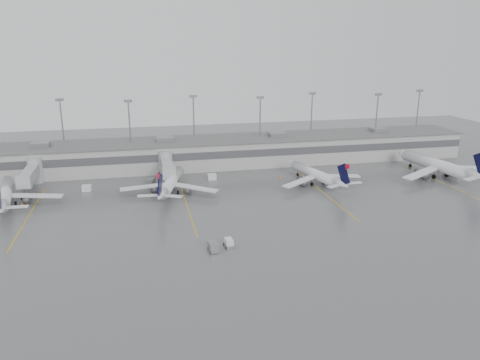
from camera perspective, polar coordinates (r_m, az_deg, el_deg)
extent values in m
plane|color=#535355|center=(93.54, 5.85, -6.92)|extent=(260.00, 260.00, 0.00)
cube|color=#ACADA7|center=(145.76, -1.19, 3.49)|extent=(150.00, 16.00, 8.00)
cube|color=#47474C|center=(137.85, -0.54, 3.15)|extent=(150.00, 0.15, 2.20)
cube|color=#606060|center=(144.88, -1.20, 5.05)|extent=(152.00, 17.00, 0.30)
cube|color=slate|center=(144.70, -23.15, 3.99)|extent=(5.00, 4.00, 1.30)
cube|color=slate|center=(161.89, 16.52, 5.88)|extent=(5.00, 4.00, 1.30)
cylinder|color=gray|center=(152.83, -20.75, 5.33)|extent=(0.44, 0.44, 20.00)
cube|color=slate|center=(151.33, -21.15, 9.11)|extent=(2.40, 0.50, 0.80)
cylinder|color=gray|center=(143.83, -13.22, 5.32)|extent=(0.44, 0.44, 20.00)
cube|color=slate|center=(142.23, -13.50, 9.35)|extent=(2.40, 0.50, 0.80)
cylinder|color=gray|center=(152.19, -5.63, 6.29)|extent=(0.44, 0.44, 20.00)
cube|color=slate|center=(150.69, -5.74, 10.11)|extent=(2.40, 0.50, 0.80)
cylinder|color=gray|center=(148.64, 2.44, 6.11)|extent=(0.44, 0.44, 20.00)
cube|color=slate|center=(147.10, 2.49, 10.01)|extent=(2.40, 0.50, 0.80)
cylinder|color=gray|center=(161.77, 8.67, 6.80)|extent=(0.44, 0.44, 20.00)
cube|color=slate|center=(160.36, 8.83, 10.39)|extent=(2.40, 0.50, 0.80)
cylinder|color=gray|center=(163.40, 16.22, 6.43)|extent=(0.44, 0.44, 20.00)
cube|color=slate|center=(162.00, 16.52, 9.98)|extent=(2.40, 0.50, 0.80)
cylinder|color=gray|center=(179.94, 20.75, 6.91)|extent=(0.44, 0.44, 20.00)
cube|color=slate|center=(178.67, 21.09, 10.13)|extent=(2.40, 0.50, 0.80)
cylinder|color=#9FA2A4|center=(138.33, -23.66, 1.12)|extent=(4.00, 4.00, 7.00)
cube|color=#9FA2A4|center=(131.98, -24.20, 0.71)|extent=(2.80, 13.00, 2.60)
cube|color=#9FA2A4|center=(124.91, -24.85, -0.21)|extent=(3.40, 2.40, 3.00)
cylinder|color=gray|center=(125.71, -24.69, -1.48)|extent=(0.70, 0.70, 2.80)
cube|color=black|center=(126.02, -24.63, -1.93)|extent=(2.20, 1.20, 0.70)
cylinder|color=#9FA2A4|center=(135.67, -9.05, 2.06)|extent=(4.00, 4.00, 7.00)
cube|color=#9FA2A4|center=(129.19, -8.88, 1.69)|extent=(2.80, 13.00, 2.60)
cube|color=#9FA2A4|center=(121.96, -8.64, 0.80)|extent=(3.40, 2.40, 3.00)
cylinder|color=gray|center=(122.78, -8.58, -0.50)|extent=(0.70, 0.70, 2.80)
cube|color=black|center=(123.09, -8.56, -0.97)|extent=(2.20, 1.20, 0.70)
cube|color=#E0A40D|center=(114.37, -24.31, -3.89)|extent=(0.25, 40.00, 0.01)
cube|color=#E0A40D|center=(112.08, -6.56, -2.86)|extent=(0.25, 40.00, 0.01)
cube|color=#E0A40D|center=(120.39, 10.23, -1.63)|extent=(0.25, 40.00, 0.01)
cube|color=#E0A40D|center=(137.38, 23.86, -0.52)|extent=(0.25, 40.00, 0.01)
cylinder|color=white|center=(123.15, -26.70, -1.40)|extent=(6.51, 20.91, 2.83)
cone|color=white|center=(134.37, -26.45, 0.04)|extent=(3.26, 3.11, 2.83)
cone|color=white|center=(111.11, -27.05, -3.09)|extent=(3.63, 5.15, 2.83)
cube|color=white|center=(120.45, -23.60, -1.76)|extent=(12.47, 4.06, 0.33)
cube|color=black|center=(109.85, -27.25, -1.82)|extent=(1.23, 5.27, 6.17)
cylinder|color=black|center=(131.94, -26.38, -1.33)|extent=(0.48, 0.89, 0.85)
cylinder|color=black|center=(121.87, -25.68, -2.59)|extent=(0.60, 1.10, 1.04)
cylinder|color=white|center=(120.32, -8.34, -0.17)|extent=(8.17, 20.19, 2.76)
cone|color=white|center=(131.04, -7.35, 1.27)|extent=(3.35, 3.23, 2.76)
cone|color=white|center=(108.85, -9.62, -1.86)|extent=(3.91, 5.17, 2.76)
cube|color=white|center=(119.62, -11.58, -0.81)|extent=(12.02, 2.83, 0.32)
cube|color=white|center=(116.98, -5.48, -0.94)|extent=(11.25, 8.64, 0.32)
cube|color=black|center=(107.61, -9.74, -0.59)|extent=(1.68, 5.05, 6.01)
cube|color=red|center=(105.82, -9.94, 0.45)|extent=(0.77, 1.86, 1.74)
cylinder|color=black|center=(128.75, -7.57, -0.10)|extent=(0.54, 0.88, 0.83)
cylinder|color=black|center=(119.68, -9.37, -1.44)|extent=(0.67, 1.08, 1.01)
cylinder|color=black|center=(118.90, -7.56, -1.48)|extent=(0.67, 1.08, 1.01)
cylinder|color=white|center=(127.78, 9.04, 0.76)|extent=(7.25, 19.72, 2.68)
cone|color=white|center=(136.63, 6.39, 1.92)|extent=(3.19, 3.06, 2.68)
cone|color=white|center=(118.60, 12.32, -0.50)|extent=(3.66, 4.97, 2.68)
cube|color=white|center=(122.60, 7.29, -0.20)|extent=(11.10, 8.07, 0.31)
cube|color=white|center=(129.67, 11.92, 0.51)|extent=(11.75, 3.19, 0.31)
cube|color=black|center=(117.54, 12.53, 0.65)|extent=(1.45, 4.95, 5.84)
cube|color=red|center=(116.07, 12.95, 1.61)|extent=(0.69, 1.82, 1.70)
cylinder|color=black|center=(134.78, 7.05, 0.68)|extent=(0.49, 0.85, 0.80)
cylinder|color=black|center=(125.96, 8.76, -0.50)|extent=(0.62, 1.05, 0.98)
cylinder|color=black|center=(128.07, 10.14, -0.28)|extent=(0.62, 1.05, 0.98)
cylinder|color=white|center=(144.16, 22.74, 1.75)|extent=(7.24, 24.73, 3.34)
cone|color=white|center=(153.96, 19.22, 3.02)|extent=(3.80, 3.62, 3.34)
cone|color=white|center=(134.33, 27.10, 0.37)|extent=(4.20, 6.04, 3.34)
cube|color=white|center=(136.93, 21.25, 0.79)|extent=(14.20, 9.21, 0.39)
cube|color=white|center=(147.81, 25.71, 1.38)|extent=(14.76, 5.06, 0.39)
cylinder|color=black|center=(151.88, 20.03, 1.65)|extent=(0.55, 1.05, 1.00)
cylinder|color=black|center=(141.71, 22.56, 0.39)|extent=(0.69, 1.29, 1.23)
cylinder|color=black|center=(144.95, 23.89, 0.57)|extent=(0.69, 1.29, 1.23)
cube|color=white|center=(88.52, -1.37, -7.68)|extent=(1.53, 2.28, 1.63)
cube|color=slate|center=(88.73, -1.37, -7.97)|extent=(1.74, 2.65, 0.63)
cylinder|color=black|center=(89.37, -1.98, -7.83)|extent=(0.24, 0.52, 0.51)
cylinder|color=black|center=(89.72, -1.08, -7.72)|extent=(0.24, 0.52, 0.51)
cylinder|color=black|center=(87.79, -1.66, -8.30)|extent=(0.24, 0.52, 0.51)
cylinder|color=black|center=(88.15, -0.75, -8.18)|extent=(0.24, 0.52, 0.51)
cube|color=slate|center=(86.91, -3.31, -8.13)|extent=(1.71, 2.74, 1.59)
cylinder|color=black|center=(87.87, -3.87, -8.30)|extent=(0.25, 0.54, 0.53)
cylinder|color=black|center=(86.50, -2.72, -8.71)|extent=(0.25, 0.54, 0.53)
cube|color=white|center=(126.41, -18.17, -0.94)|extent=(2.49, 1.86, 1.62)
cube|color=white|center=(130.12, -3.45, 0.39)|extent=(2.42, 1.68, 1.66)
cube|color=white|center=(139.13, 7.77, 1.40)|extent=(3.18, 2.74, 1.90)
cube|color=slate|center=(126.68, -10.87, -0.28)|extent=(2.98, 3.62, 1.95)
cone|color=#FA4905|center=(121.55, -25.03, -2.62)|extent=(0.48, 0.48, 0.76)
cone|color=#FA4905|center=(117.81, -9.11, -1.82)|extent=(0.40, 0.40, 0.63)
cone|color=#FA4905|center=(131.65, 4.85, 0.34)|extent=(0.45, 0.45, 0.71)
cone|color=#FA4905|center=(148.23, 23.03, 0.90)|extent=(0.41, 0.41, 0.65)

